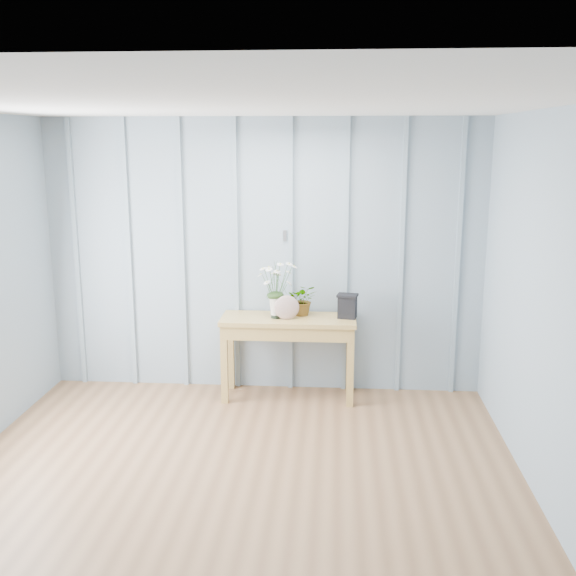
# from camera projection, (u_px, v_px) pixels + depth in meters

# --- Properties ---
(ground) EXTENTS (4.50, 4.50, 0.00)m
(ground) POSITION_uv_depth(u_px,v_px,m) (226.00, 514.00, 4.24)
(ground) COLOR brown
(ground) RESTS_ON ground
(room_shell) EXTENTS (4.00, 4.50, 2.50)m
(room_shell) POSITION_uv_depth(u_px,v_px,m) (242.00, 186.00, 4.69)
(room_shell) COLOR #8A9DAD
(room_shell) RESTS_ON ground
(sideboard) EXTENTS (1.20, 0.45, 0.75)m
(sideboard) POSITION_uv_depth(u_px,v_px,m) (288.00, 330.00, 6.02)
(sideboard) COLOR #AB8946
(sideboard) RESTS_ON ground
(daisy_vase) EXTENTS (0.37, 0.28, 0.53)m
(daisy_vase) POSITION_uv_depth(u_px,v_px,m) (276.00, 282.00, 5.91)
(daisy_vase) COLOR black
(daisy_vase) RESTS_ON sideboard
(spider_plant) EXTENTS (0.26, 0.22, 0.29)m
(spider_plant) POSITION_uv_depth(u_px,v_px,m) (303.00, 300.00, 6.05)
(spider_plant) COLOR #193212
(spider_plant) RESTS_ON sideboard
(felt_disc_vessel) EXTENTS (0.22, 0.09, 0.22)m
(felt_disc_vessel) POSITION_uv_depth(u_px,v_px,m) (287.00, 307.00, 5.90)
(felt_disc_vessel) COLOR brown
(felt_disc_vessel) RESTS_ON sideboard
(carved_box) EXTENTS (0.20, 0.17, 0.22)m
(carved_box) POSITION_uv_depth(u_px,v_px,m) (347.00, 306.00, 5.96)
(carved_box) COLOR black
(carved_box) RESTS_ON sideboard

